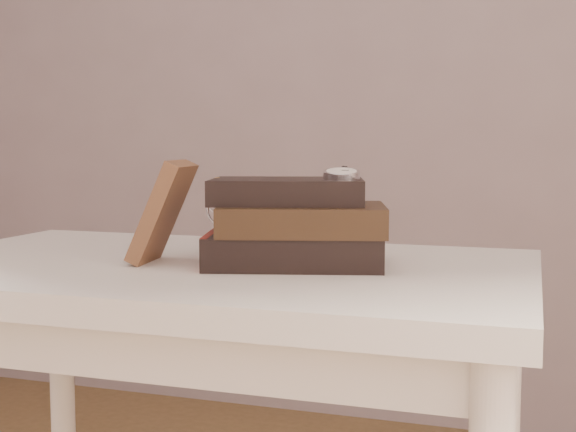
% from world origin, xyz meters
% --- Properties ---
extents(back_wall, '(3.50, 0.02, 2.70)m').
position_xyz_m(back_wall, '(0.00, 1.75, 1.35)').
color(back_wall, gray).
rests_on(back_wall, ground).
extents(table, '(1.00, 0.60, 0.75)m').
position_xyz_m(table, '(0.00, 0.35, 0.66)').
color(table, silver).
rests_on(table, ground).
extents(book_stack, '(0.31, 0.24, 0.13)m').
position_xyz_m(book_stack, '(0.14, 0.36, 0.81)').
color(book_stack, black).
rests_on(book_stack, table).
extents(journal, '(0.10, 0.11, 0.16)m').
position_xyz_m(journal, '(-0.06, 0.32, 0.83)').
color(journal, '#462A1A').
rests_on(journal, table).
extents(pocket_watch, '(0.07, 0.16, 0.02)m').
position_xyz_m(pocket_watch, '(0.21, 0.37, 0.89)').
color(pocket_watch, silver).
rests_on(pocket_watch, book_stack).
extents(eyeglasses, '(0.14, 0.15, 0.05)m').
position_xyz_m(eyeglasses, '(0.02, 0.43, 0.83)').
color(eyeglasses, silver).
rests_on(eyeglasses, book_stack).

